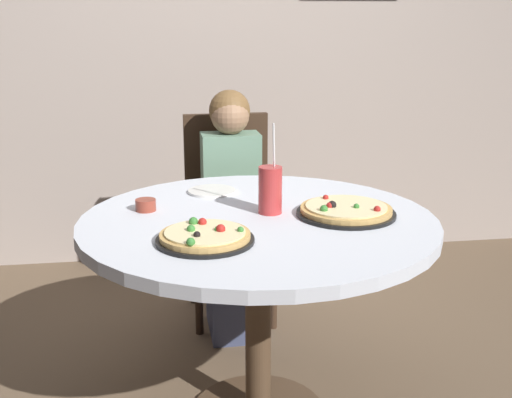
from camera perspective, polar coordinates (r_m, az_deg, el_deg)
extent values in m
cube|color=#A8998E|center=(3.75, -4.02, 16.68)|extent=(5.20, 0.12, 2.90)
cylinder|color=silver|center=(2.14, 0.20, -2.17)|extent=(1.18, 1.18, 0.04)
cylinder|color=#4C3826|center=(2.28, 0.19, -10.93)|extent=(0.09, 0.09, 0.69)
cube|color=#382619|center=(3.02, -2.23, -2.77)|extent=(0.41, 0.41, 0.04)
cube|color=#382619|center=(3.12, -2.72, 2.81)|extent=(0.40, 0.05, 0.52)
cylinder|color=#382619|center=(2.92, -5.09, -8.17)|extent=(0.04, 0.04, 0.41)
cylinder|color=#382619|center=(2.97, 1.53, -7.75)|extent=(0.04, 0.04, 0.41)
cylinder|color=#382619|center=(3.24, -5.58, -5.75)|extent=(0.04, 0.04, 0.41)
cylinder|color=#382619|center=(3.27, 0.38, -5.41)|extent=(0.04, 0.04, 0.41)
cube|color=#3F4766|center=(2.94, -1.79, -7.54)|extent=(0.25, 0.32, 0.45)
cube|color=slate|center=(2.93, -2.24, 1.56)|extent=(0.26, 0.16, 0.44)
sphere|color=#997051|center=(2.87, -2.30, 7.38)|extent=(0.17, 0.17, 0.17)
sphere|color=brown|center=(2.89, -2.36, 7.83)|extent=(0.18, 0.18, 0.18)
cylinder|color=black|center=(2.18, 7.95, -1.28)|extent=(0.33, 0.33, 0.01)
cylinder|color=tan|center=(2.17, 7.97, -0.93)|extent=(0.31, 0.31, 0.02)
cylinder|color=beige|center=(2.17, 7.98, -0.65)|extent=(0.27, 0.27, 0.01)
sphere|color=#387F33|center=(2.15, 8.87, -0.65)|extent=(0.02, 0.02, 0.02)
sphere|color=#B2231E|center=(2.24, 6.18, 0.13)|extent=(0.02, 0.02, 0.02)
sphere|color=black|center=(2.15, 6.74, -0.53)|extent=(0.03, 0.03, 0.03)
sphere|color=#B2231E|center=(2.14, 6.53, -0.59)|extent=(0.02, 0.02, 0.02)
sphere|color=#387F33|center=(2.10, 6.02, -0.88)|extent=(0.03, 0.03, 0.03)
sphere|color=#B2231E|center=(2.13, 10.66, -0.90)|extent=(0.02, 0.02, 0.02)
cylinder|color=black|center=(1.91, -4.52, -3.65)|extent=(0.29, 0.29, 0.01)
cylinder|color=tan|center=(1.90, -4.53, -3.25)|extent=(0.27, 0.27, 0.02)
cylinder|color=beige|center=(1.90, -4.53, -2.94)|extent=(0.24, 0.24, 0.01)
sphere|color=#387F33|center=(1.90, -3.41, -2.68)|extent=(0.02, 0.02, 0.02)
sphere|color=#B2231E|center=(1.80, -5.78, -3.79)|extent=(0.02, 0.02, 0.02)
sphere|color=#387F33|center=(1.97, -5.56, -2.00)|extent=(0.03, 0.03, 0.03)
sphere|color=black|center=(1.86, -5.24, -3.16)|extent=(0.02, 0.02, 0.02)
sphere|color=#B2231E|center=(1.90, -3.14, -2.65)|extent=(0.03, 0.03, 0.03)
sphere|color=#387F33|center=(1.91, -5.77, -2.65)|extent=(0.03, 0.03, 0.03)
sphere|color=#387F33|center=(1.80, -5.79, -3.81)|extent=(0.03, 0.03, 0.03)
sphere|color=#B2231E|center=(1.97, -4.76, -2.05)|extent=(0.03, 0.03, 0.03)
sphere|color=#387F33|center=(1.89, -1.38, -2.74)|extent=(0.02, 0.02, 0.02)
cylinder|color=#B73333|center=(2.16, 1.27, 0.80)|extent=(0.08, 0.08, 0.16)
cylinder|color=white|center=(2.14, 1.60, 3.86)|extent=(0.02, 0.03, 0.22)
cylinder|color=brown|center=(2.24, -9.72, -0.53)|extent=(0.07, 0.07, 0.04)
cylinder|color=white|center=(2.44, -3.92, 0.70)|extent=(0.18, 0.18, 0.01)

